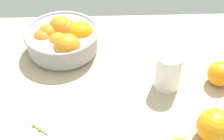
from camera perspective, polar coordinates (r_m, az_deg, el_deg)
The scene contains 7 objects.
ground_plane at distance 93.91cm, azimuth -0.31°, elevation -5.27°, with size 132.14×80.13×3.00cm, color tan.
fruit_bowl at distance 105.62cm, azimuth -8.30°, elevation 5.25°, with size 22.90×22.90×10.56cm.
second_glass at distance 94.10cm, azimuth 9.37°, elevation -0.39°, with size 7.23×7.23×10.73cm.
loose_orange_0 at distance 99.07cm, azimuth 17.66°, elevation -0.62°, with size 6.96×6.96×6.96cm, color orange.
loose_orange_2 at distance 84.55cm, azimuth 16.82°, elevation -9.02°, with size 8.47×8.47×8.47cm, color orange.
spoon at distance 84.96cm, azimuth -0.22°, elevation -10.21°, with size 2.27×17.38×1.00cm.
herb_sprig_0 at distance 87.51cm, azimuth -12.25°, elevation -9.61°, with size 4.97×3.90×0.99cm.
Camera 1 is at (-1.69, -63.23, 67.92)cm, focal length 54.44 mm.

